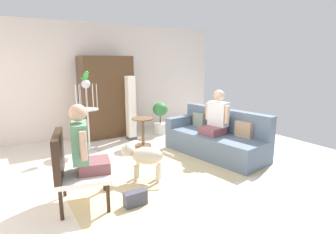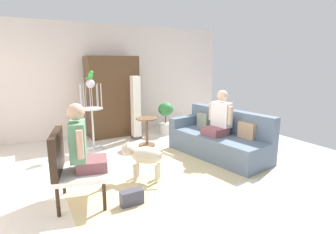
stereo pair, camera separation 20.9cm
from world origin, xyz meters
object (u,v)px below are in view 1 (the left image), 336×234
(round_end_table, at_px, (143,130))
(column_lamp, at_px, (131,109))
(person_on_couch, at_px, (216,117))
(parrot, at_px, (86,75))
(handbag, at_px, (135,198))
(person_on_armchair, at_px, (84,145))
(potted_plant, at_px, (160,117))
(armchair, at_px, (71,165))
(armoire_cabinet, at_px, (107,97))
(dog, at_px, (144,156))
(bird_cage_stand, at_px, (88,113))
(couch, at_px, (216,139))

(round_end_table, relative_size, column_lamp, 0.42)
(person_on_couch, xyz_separation_m, parrot, (-1.94, 1.50, 0.74))
(handbag, bearing_deg, person_on_armchair, 142.83)
(potted_plant, relative_size, handbag, 2.70)
(person_on_couch, bearing_deg, round_end_table, 127.45)
(armchair, xyz_separation_m, round_end_table, (1.81, 1.67, -0.19))
(armchair, xyz_separation_m, parrot, (0.78, 1.97, 0.96))
(round_end_table, distance_m, handbag, 2.39)
(armoire_cabinet, bearing_deg, dog, -98.62)
(round_end_table, distance_m, bird_cage_stand, 1.16)
(armchair, relative_size, potted_plant, 1.21)
(couch, distance_m, handbag, 2.32)
(person_on_couch, bearing_deg, armoire_cabinet, 118.11)
(dog, height_order, handbag, dog)
(bird_cage_stand, height_order, handbag, bird_cage_stand)
(bird_cage_stand, relative_size, column_lamp, 0.99)
(armoire_cabinet, relative_size, handbag, 6.51)
(round_end_table, bearing_deg, handbag, -119.37)
(armchair, distance_m, bird_cage_stand, 2.13)
(person_on_armchair, distance_m, column_lamp, 2.85)
(couch, xyz_separation_m, potted_plant, (-0.15, 1.82, 0.12))
(dog, xyz_separation_m, potted_plant, (1.55, 2.14, 0.04))
(person_on_couch, bearing_deg, person_on_armchair, -168.88)
(bird_cage_stand, distance_m, column_lamp, 1.09)
(person_on_armchair, bearing_deg, armoire_cabinet, 65.40)
(couch, xyz_separation_m, handbag, (-2.13, -0.91, -0.21))
(round_end_table, distance_m, parrot, 1.57)
(person_on_couch, height_order, armoire_cabinet, armoire_cabinet)
(parrot, distance_m, armoire_cabinet, 1.23)
(armchair, distance_m, potted_plant, 3.50)
(person_on_armchair, bearing_deg, person_on_couch, 11.12)
(column_lamp, bearing_deg, couch, -61.97)
(person_on_armchair, distance_m, potted_plant, 3.43)
(round_end_table, bearing_deg, couch, -50.55)
(bird_cage_stand, distance_m, potted_plant, 1.91)
(bird_cage_stand, distance_m, handbag, 2.47)
(round_end_table, relative_size, dog, 0.92)
(person_on_couch, height_order, person_on_armchair, person_on_armchair)
(couch, xyz_separation_m, dog, (-1.70, -0.32, 0.08))
(person_on_armchair, xyz_separation_m, potted_plant, (2.46, 2.36, -0.34))
(armchair, bearing_deg, bird_cage_stand, 68.62)
(couch, bearing_deg, round_end_table, 129.45)
(person_on_couch, relative_size, parrot, 4.79)
(person_on_couch, relative_size, dog, 1.24)
(armoire_cabinet, bearing_deg, bird_cage_stand, -129.20)
(armchair, relative_size, person_on_armchair, 1.11)
(dog, relative_size, bird_cage_stand, 0.46)
(couch, bearing_deg, person_on_couch, -137.00)
(armchair, bearing_deg, parrot, 68.33)
(dog, relative_size, potted_plant, 0.85)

